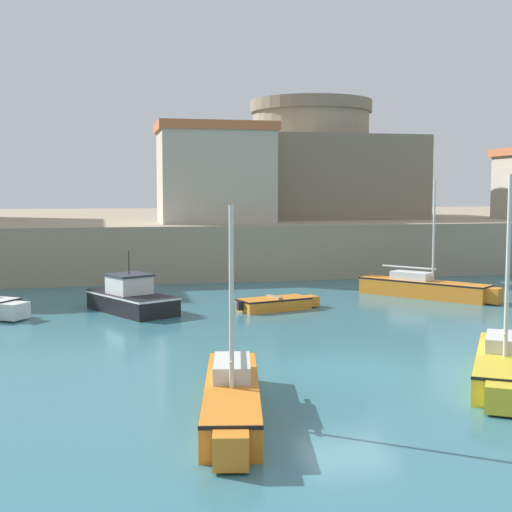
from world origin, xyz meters
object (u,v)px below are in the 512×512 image
object	(u,v)px
motorboat_black_1	(130,298)
harbor_shed_far_end	(215,173)
sailboat_orange_2	(425,287)
fortress	(310,171)
dinghy_orange_8	(277,303)
sailboat_orange_5	(232,395)
sailboat_yellow_4	(505,364)

from	to	relation	value
motorboat_black_1	harbor_shed_far_end	size ratio (longest dim) A/B	0.76
sailboat_orange_2	motorboat_black_1	bearing A→B (deg)	-175.54
fortress	dinghy_orange_8	bearing A→B (deg)	-110.05
sailboat_orange_5	harbor_shed_far_end	world-z (taller)	harbor_shed_far_end
motorboat_black_1	fortress	bearing A→B (deg)	56.28
sailboat_orange_2	harbor_shed_far_end	world-z (taller)	harbor_shed_far_end
sailboat_orange_5	dinghy_orange_8	xyz separation A→B (m)	(4.19, 12.97, -0.17)
sailboat_orange_2	sailboat_yellow_4	world-z (taller)	sailboat_orange_2
sailboat_yellow_4	sailboat_orange_5	bearing A→B (deg)	-170.06
motorboat_black_1	dinghy_orange_8	distance (m)	5.84
sailboat_orange_2	dinghy_orange_8	bearing A→B (deg)	-166.24
dinghy_orange_8	fortress	size ratio (longest dim) A/B	0.29
sailboat_orange_2	sailboat_orange_5	size ratio (longest dim) A/B	0.92
sailboat_orange_5	harbor_shed_far_end	distance (m)	26.74
sailboat_yellow_4	harbor_shed_far_end	xyz separation A→B (m)	(-3.38, 24.67, 5.35)
harbor_shed_far_end	fortress	bearing A→B (deg)	44.49
motorboat_black_1	harbor_shed_far_end	world-z (taller)	harbor_shed_far_end
sailboat_orange_5	dinghy_orange_8	distance (m)	13.63
harbor_shed_far_end	sailboat_orange_2	bearing A→B (deg)	-55.50
motorboat_black_1	sailboat_orange_2	size ratio (longest dim) A/B	0.89
fortress	harbor_shed_far_end	size ratio (longest dim) A/B	1.87
motorboat_black_1	dinghy_orange_8	bearing A→B (deg)	-7.51
sailboat_orange_5	fortress	world-z (taller)	fortress
sailboat_yellow_4	harbor_shed_far_end	distance (m)	25.47
motorboat_black_1	sailboat_orange_5	distance (m)	13.82
dinghy_orange_8	fortress	distance (m)	22.92
sailboat_orange_2	harbor_shed_far_end	distance (m)	14.56
sailboat_orange_5	harbor_shed_far_end	size ratio (longest dim) A/B	0.92
fortress	sailboat_yellow_4	bearing A→B (deg)	-98.08
dinghy_orange_8	sailboat_orange_5	bearing A→B (deg)	-107.90
motorboat_black_1	sailboat_orange_5	size ratio (longest dim) A/B	0.82
sailboat_orange_5	motorboat_black_1	bearing A→B (deg)	96.63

